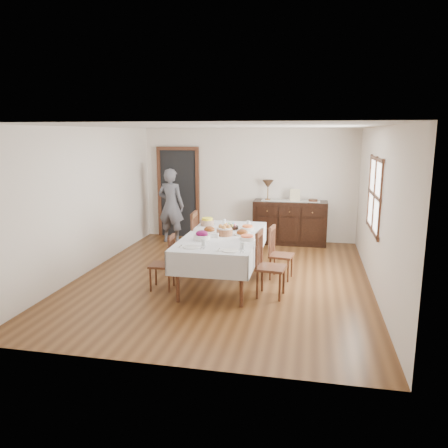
% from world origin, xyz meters
% --- Properties ---
extents(ground, '(6.00, 6.00, 0.00)m').
position_xyz_m(ground, '(0.00, 0.00, 0.00)').
color(ground, brown).
extents(room_shell, '(5.02, 6.02, 2.65)m').
position_xyz_m(room_shell, '(-0.15, 0.42, 1.64)').
color(room_shell, silver).
rests_on(room_shell, ground).
extents(dining_table, '(1.22, 2.40, 0.83)m').
position_xyz_m(dining_table, '(0.04, -0.19, 0.73)').
color(dining_table, silver).
rests_on(dining_table, ground).
extents(chair_left_near, '(0.40, 0.40, 0.90)m').
position_xyz_m(chair_left_near, '(-0.82, -0.70, 0.45)').
color(chair_left_near, '#4D2A1A').
rests_on(chair_left_near, ground).
extents(chair_left_far, '(0.50, 0.50, 1.12)m').
position_xyz_m(chair_left_far, '(-0.72, 0.21, 0.57)').
color(chair_left_far, '#4D2A1A').
rests_on(chair_left_far, ground).
extents(chair_right_near, '(0.47, 0.47, 1.03)m').
position_xyz_m(chair_right_near, '(0.84, -0.68, 0.52)').
color(chair_right_near, '#4D2A1A').
rests_on(chair_right_near, ground).
extents(chair_right_far, '(0.44, 0.44, 0.93)m').
position_xyz_m(chair_right_far, '(0.95, 0.20, 0.47)').
color(chair_right_far, '#4D2A1A').
rests_on(chair_right_far, ground).
extents(sideboard, '(1.65, 0.59, 0.99)m').
position_xyz_m(sideboard, '(1.01, 2.72, 0.50)').
color(sideboard, black).
rests_on(sideboard, ground).
extents(person, '(0.62, 0.44, 1.83)m').
position_xyz_m(person, '(-1.69, 2.31, 0.92)').
color(person, '#54555F').
rests_on(person, ground).
extents(bread_basket, '(0.27, 0.27, 0.19)m').
position_xyz_m(bread_basket, '(0.07, -0.21, 0.90)').
color(bread_basket, brown).
rests_on(bread_basket, dining_table).
extents(egg_basket, '(0.28, 0.28, 0.11)m').
position_xyz_m(egg_basket, '(0.08, 0.30, 0.86)').
color(egg_basket, black).
rests_on(egg_basket, dining_table).
extents(ham_platter_a, '(0.32, 0.32, 0.11)m').
position_xyz_m(ham_platter_a, '(-0.24, 0.01, 0.85)').
color(ham_platter_a, white).
rests_on(ham_platter_a, dining_table).
extents(ham_platter_b, '(0.27, 0.27, 0.11)m').
position_xyz_m(ham_platter_b, '(0.36, -0.12, 0.86)').
color(ham_platter_b, white).
rests_on(ham_platter_b, dining_table).
extents(beet_bowl, '(0.27, 0.27, 0.15)m').
position_xyz_m(beet_bowl, '(-0.22, -0.58, 0.89)').
color(beet_bowl, white).
rests_on(beet_bowl, dining_table).
extents(carrot_bowl, '(0.25, 0.25, 0.09)m').
position_xyz_m(carrot_bowl, '(0.39, 0.24, 0.86)').
color(carrot_bowl, white).
rests_on(carrot_bowl, dining_table).
extents(pineapple_bowl, '(0.25, 0.25, 0.14)m').
position_xyz_m(pineapple_bowl, '(-0.40, 0.51, 0.89)').
color(pineapple_bowl, tan).
rests_on(pineapple_bowl, dining_table).
extents(casserole_dish, '(0.25, 0.25, 0.08)m').
position_xyz_m(casserole_dish, '(0.49, -0.45, 0.86)').
color(casserole_dish, white).
rests_on(casserole_dish, dining_table).
extents(butter_dish, '(0.14, 0.09, 0.07)m').
position_xyz_m(butter_dish, '(-0.06, -0.39, 0.86)').
color(butter_dish, white).
rests_on(butter_dish, dining_table).
extents(setting_left, '(0.42, 0.31, 0.10)m').
position_xyz_m(setting_left, '(-0.21, -1.03, 0.84)').
color(setting_left, white).
rests_on(setting_left, dining_table).
extents(setting_right, '(0.42, 0.31, 0.10)m').
position_xyz_m(setting_right, '(0.39, -1.11, 0.84)').
color(setting_right, white).
rests_on(setting_right, dining_table).
extents(glass_far_a, '(0.07, 0.07, 0.10)m').
position_xyz_m(glass_far_a, '(-0.11, 0.64, 0.88)').
color(glass_far_a, silver).
rests_on(glass_far_a, dining_table).
extents(glass_far_b, '(0.07, 0.07, 0.10)m').
position_xyz_m(glass_far_b, '(0.36, 0.57, 0.87)').
color(glass_far_b, silver).
rests_on(glass_far_b, dining_table).
extents(runner, '(1.30, 0.35, 0.01)m').
position_xyz_m(runner, '(1.01, 2.74, 0.99)').
color(runner, silver).
rests_on(runner, sideboard).
extents(table_lamp, '(0.26, 0.26, 0.46)m').
position_xyz_m(table_lamp, '(0.49, 2.74, 1.34)').
color(table_lamp, brown).
rests_on(table_lamp, sideboard).
extents(picture_frame, '(0.22, 0.08, 0.28)m').
position_xyz_m(picture_frame, '(1.10, 2.66, 1.13)').
color(picture_frame, beige).
rests_on(picture_frame, sideboard).
extents(deco_bowl, '(0.20, 0.20, 0.06)m').
position_xyz_m(deco_bowl, '(1.50, 2.69, 1.02)').
color(deco_bowl, '#4D2A1A').
rests_on(deco_bowl, sideboard).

